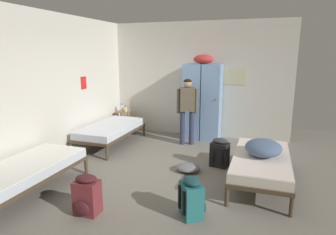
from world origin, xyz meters
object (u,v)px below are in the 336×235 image
object	(u,v)px
person_traveler	(187,106)
lotion_bottle	(126,109)
bedding_heap	(263,148)
backpack_black	(220,153)
locker_bank	(202,100)
bed_left_front	(26,170)
bed_left_rear	(111,129)
shelf_unit	(124,119)
bed_right	(261,162)
backpack_teal	(192,198)
water_bottle	(122,108)
backpack_maroon	(87,196)
clothes_pile_grey	(188,168)

from	to	relation	value
person_traveler	lotion_bottle	world-z (taller)	person_traveler
bedding_heap	lotion_bottle	distance (m)	4.15
backpack_black	locker_bank	bearing A→B (deg)	113.18
bed_left_front	bed_left_rear	xyz separation A→B (m)	(0.00, 2.55, 0.00)
locker_bank	shelf_unit	size ratio (longest dim) A/B	3.63
bedding_heap	bed_left_front	bearing A→B (deg)	-155.65
locker_bank	bed_right	distance (m)	2.73
shelf_unit	lotion_bottle	xyz separation A→B (m)	(0.07, -0.04, 0.30)
lotion_bottle	bedding_heap	bearing A→B (deg)	-31.01
locker_bank	backpack_teal	distance (m)	3.68
locker_bank	bedding_heap	distance (m)	2.70
person_traveler	water_bottle	xyz separation A→B (m)	(-1.98, 0.55, -0.27)
lotion_bottle	shelf_unit	bearing A→B (deg)	150.26
bed_right	backpack_maroon	bearing A→B (deg)	-141.39
backpack_teal	clothes_pile_grey	xyz separation A→B (m)	(-0.44, 1.43, -0.19)
backpack_black	backpack_maroon	bearing A→B (deg)	-121.82
bed_left_front	water_bottle	size ratio (longest dim) A/B	9.43
backpack_maroon	backpack_black	distance (m)	2.66
shelf_unit	backpack_teal	bearing A→B (deg)	-51.50
lotion_bottle	backpack_teal	bearing A→B (deg)	-51.89
bed_right	person_traveler	distance (m)	2.43
backpack_black	lotion_bottle	bearing A→B (deg)	150.14
locker_bank	person_traveler	size ratio (longest dim) A/B	1.35
water_bottle	lotion_bottle	bearing A→B (deg)	-21.80
bed_right	person_traveler	xyz separation A→B (m)	(-1.70, 1.65, 0.55)
bed_right	bed_left_rear	world-z (taller)	same
shelf_unit	bedding_heap	world-z (taller)	bedding_heap
water_bottle	backpack_maroon	world-z (taller)	water_bottle
bedding_heap	person_traveler	xyz separation A→B (m)	(-1.72, 1.65, 0.31)
clothes_pile_grey	bed_right	bearing A→B (deg)	-4.51
bed_right	lotion_bottle	bearing A→B (deg)	148.85
person_traveler	clothes_pile_grey	xyz separation A→B (m)	(0.45, -1.55, -0.86)
water_bottle	backpack_teal	bearing A→B (deg)	-50.87
person_traveler	backpack_black	world-z (taller)	person_traveler
backpack_black	person_traveler	bearing A→B (deg)	130.61
locker_bank	backpack_teal	xyz separation A→B (m)	(0.66, -3.56, -0.71)
bed_left_front	bed_left_rear	distance (m)	2.55
water_bottle	person_traveler	bearing A→B (deg)	-15.45
backpack_maroon	backpack_black	bearing A→B (deg)	58.18
lotion_bottle	backpack_black	bearing A→B (deg)	-29.86
clothes_pile_grey	water_bottle	bearing A→B (deg)	139.21
bed_right	backpack_black	distance (m)	0.93
locker_bank	backpack_teal	world-z (taller)	locker_bank
backpack_maroon	backpack_teal	world-z (taller)	same
locker_bank	bed_left_rear	bearing A→B (deg)	-147.45
bedding_heap	person_traveler	bearing A→B (deg)	136.26
shelf_unit	backpack_black	world-z (taller)	shelf_unit
backpack_black	bed_left_rear	bearing A→B (deg)	169.40
bed_right	backpack_teal	bearing A→B (deg)	-121.59
bedding_heap	lotion_bottle	world-z (taller)	bedding_heap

